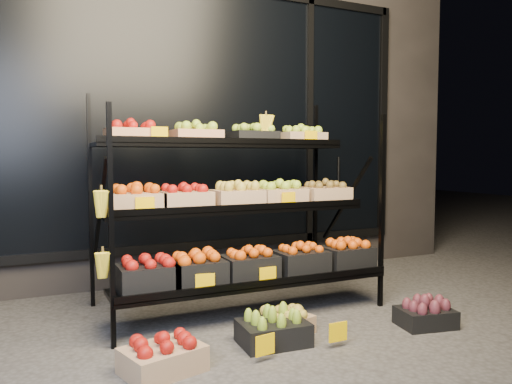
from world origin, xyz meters
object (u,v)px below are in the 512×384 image
display_rack (238,208)px  floor_crate_left (162,355)px  floor_crate_midleft (273,329)px  floor_crate_midright (285,321)px

display_rack → floor_crate_left: display_rack is taller
display_rack → floor_crate_midleft: (-0.10, -0.77, -0.69)m
display_rack → floor_crate_midleft: bearing=-97.0°
floor_crate_left → floor_crate_midright: (0.89, 0.23, -0.01)m
display_rack → floor_crate_left: size_ratio=4.56×
floor_crate_midleft → floor_crate_left: bearing=-167.5°
display_rack → floor_crate_midright: bearing=-85.1°
floor_crate_left → floor_crate_midleft: floor_crate_midleft is taller
floor_crate_midleft → floor_crate_midright: size_ratio=1.10×
floor_crate_midright → display_rack: bearing=78.1°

